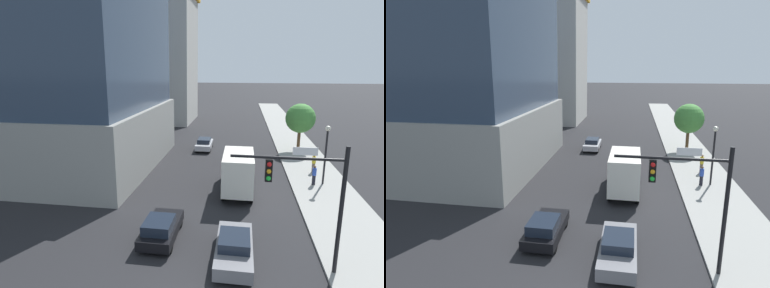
# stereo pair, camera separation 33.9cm
# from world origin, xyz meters

# --- Properties ---
(sidewalk) EXTENTS (4.99, 120.00, 0.15)m
(sidewalk) POSITION_xyz_m (8.77, 20.00, 0.07)
(sidewalk) COLOR gray
(sidewalk) RESTS_ON ground
(construction_building) EXTENTS (14.90, 20.88, 33.42)m
(construction_building) POSITION_xyz_m (-14.08, 48.72, 13.68)
(construction_building) COLOR #B2AFA8
(construction_building) RESTS_ON ground
(traffic_light_pole) EXTENTS (5.27, 0.48, 6.29)m
(traffic_light_pole) POSITION_xyz_m (5.13, 4.80, 4.42)
(traffic_light_pole) COLOR black
(traffic_light_pole) RESTS_ON sidewalk
(street_lamp) EXTENTS (0.44, 0.44, 5.02)m
(street_lamp) POSITION_xyz_m (8.99, 17.46, 3.50)
(street_lamp) COLOR black
(street_lamp) RESTS_ON sidewalk
(street_tree) EXTENTS (3.40, 3.40, 5.59)m
(street_tree) POSITION_xyz_m (8.70, 28.76, 4.01)
(street_tree) COLOR brown
(street_tree) RESTS_ON sidewalk
(car_black) EXTENTS (1.87, 4.32, 1.44)m
(car_black) POSITION_xyz_m (-2.46, 6.75, 0.71)
(car_black) COLOR black
(car_black) RESTS_ON ground
(car_silver) EXTENTS (1.78, 4.29, 1.39)m
(car_silver) POSITION_xyz_m (-2.46, 28.10, 0.71)
(car_silver) COLOR #B7B7BC
(car_silver) RESTS_ON ground
(car_gray) EXTENTS (1.88, 4.76, 1.48)m
(car_gray) POSITION_xyz_m (1.83, 5.27, 0.73)
(car_gray) COLOR slate
(car_gray) RESTS_ON ground
(car_red) EXTENTS (1.75, 4.37, 1.44)m
(car_red) POSITION_xyz_m (1.83, 22.31, 0.72)
(car_red) COLOR red
(car_red) RESTS_ON ground
(box_truck) EXTENTS (2.33, 7.03, 3.38)m
(box_truck) POSITION_xyz_m (1.83, 14.98, 1.88)
(box_truck) COLOR silver
(box_truck) RESTS_ON ground
(pedestrian_yellow_shirt) EXTENTS (0.34, 0.34, 1.75)m
(pedestrian_yellow_shirt) POSITION_xyz_m (8.83, 20.66, 1.05)
(pedestrian_yellow_shirt) COLOR brown
(pedestrian_yellow_shirt) RESTS_ON sidewalk
(pedestrian_blue_shirt) EXTENTS (0.34, 0.34, 1.68)m
(pedestrian_blue_shirt) POSITION_xyz_m (8.16, 17.12, 1.01)
(pedestrian_blue_shirt) COLOR black
(pedestrian_blue_shirt) RESTS_ON sidewalk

